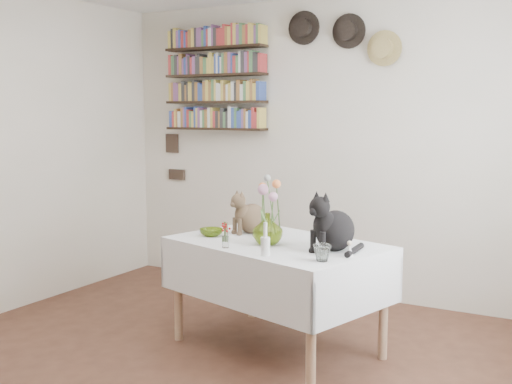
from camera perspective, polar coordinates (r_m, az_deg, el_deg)
The scene contains 14 objects.
room at distance 3.48m, azimuth -7.67°, elevation 2.02°, with size 4.08×4.58×2.58m.
dining_table at distance 4.20m, azimuth 1.87°, elevation -6.83°, with size 1.53×1.20×0.72m.
tabby_cat at distance 4.45m, azimuth -0.35°, elevation -1.66°, with size 0.21×0.26×0.31m, color brown, non-canonical shape.
black_cat at distance 3.91m, azimuth 7.07°, elevation -2.46°, with size 0.25×0.32×0.38m, color black, non-canonical shape.
flower_vase at distance 4.07m, azimuth 1.05°, elevation -3.29°, with size 0.19×0.19×0.20m, color #A6C638.
green_bowl at distance 4.36m, azimuth -3.99°, elevation -3.60°, with size 0.16×0.16×0.05m, color #A6C638.
drinking_glass at distance 3.65m, azimuth 5.91°, elevation -5.39°, with size 0.10×0.10×0.10m, color white.
candlestick at distance 3.76m, azimuth 0.83°, elevation -4.70°, with size 0.06×0.06×0.20m.
berry_jar at distance 3.98m, azimuth -2.73°, elevation -3.84°, with size 0.04×0.04×0.18m.
porcelain_figurine at distance 3.78m, azimuth 8.32°, elevation -5.11°, with size 0.05×0.05×0.10m.
flower_bouquet at distance 4.04m, azimuth 1.17°, elevation 0.11°, with size 0.17×0.12×0.39m.
bookshelf_unit at distance 5.87m, azimuth -3.61°, elevation 9.95°, with size 1.00×0.16×0.91m.
wall_hats at distance 5.37m, azimuth 7.82°, elevation 13.64°, with size 0.98×0.09×0.48m.
wall_art_plaques at distance 6.24m, azimuth -7.30°, elevation 3.16°, with size 0.21×0.02×0.44m.
Camera 1 is at (2.09, -2.77, 1.56)m, focal length 45.00 mm.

